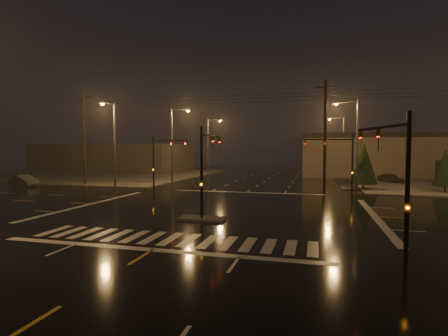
# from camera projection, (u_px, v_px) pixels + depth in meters

# --- Properties ---
(ground) EXTENTS (140.00, 140.00, 0.00)m
(ground) POSITION_uv_depth(u_px,v_px,m) (218.00, 210.00, 26.38)
(ground) COLOR black
(ground) RESTS_ON ground
(sidewalk_nw) EXTENTS (36.00, 36.00, 0.12)m
(sidewalk_nw) POSITION_uv_depth(u_px,v_px,m) (103.00, 174.00, 62.98)
(sidewalk_nw) COLOR #494641
(sidewalk_nw) RESTS_ON ground
(median_island) EXTENTS (3.00, 1.60, 0.15)m
(median_island) POSITION_uv_depth(u_px,v_px,m) (202.00, 219.00, 22.51)
(median_island) COLOR #494641
(median_island) RESTS_ON ground
(crosswalk) EXTENTS (15.00, 2.60, 0.01)m
(crosswalk) POSITION_uv_depth(u_px,v_px,m) (171.00, 239.00, 17.69)
(crosswalk) COLOR beige
(crosswalk) RESTS_ON ground
(stop_bar_near) EXTENTS (16.00, 0.50, 0.01)m
(stop_bar_near) POSITION_uv_depth(u_px,v_px,m) (153.00, 250.00, 15.76)
(stop_bar_near) COLOR beige
(stop_bar_near) RESTS_ON ground
(stop_bar_far) EXTENTS (16.00, 0.50, 0.01)m
(stop_bar_far) POSITION_uv_depth(u_px,v_px,m) (246.00, 192.00, 37.00)
(stop_bar_far) COLOR beige
(stop_bar_far) RESTS_ON ground
(commercial_block) EXTENTS (30.00, 18.00, 5.60)m
(commercial_block) POSITION_uv_depth(u_px,v_px,m) (116.00, 158.00, 75.69)
(commercial_block) COLOR #413B39
(commercial_block) RESTS_ON ground
(signal_mast_median) EXTENTS (0.25, 4.59, 6.00)m
(signal_mast_median) POSITION_uv_depth(u_px,v_px,m) (206.00, 161.00, 23.22)
(signal_mast_median) COLOR black
(signal_mast_median) RESTS_ON ground
(signal_mast_ne) EXTENTS (4.84, 1.86, 6.00)m
(signal_mast_ne) POSITION_uv_depth(u_px,v_px,m) (342.00, 157.00, 33.55)
(signal_mast_ne) COLOR black
(signal_mast_ne) RESTS_ON ground
(signal_mast_nw) EXTENTS (4.84, 1.86, 6.00)m
(signal_mast_nw) POSITION_uv_depth(u_px,v_px,m) (160.00, 156.00, 38.38)
(signal_mast_nw) COLOR black
(signal_mast_nw) RESTS_ON ground
(signal_mast_se) EXTENTS (1.55, 3.87, 6.00)m
(signal_mast_se) POSITION_uv_depth(u_px,v_px,m) (396.00, 170.00, 14.17)
(signal_mast_se) COLOR black
(signal_mast_se) RESTS_ON ground
(streetlight_1) EXTENTS (2.77, 0.32, 10.00)m
(streetlight_1) POSITION_uv_depth(u_px,v_px,m) (174.00, 140.00, 46.30)
(streetlight_1) COLOR #38383A
(streetlight_1) RESTS_ON ground
(streetlight_2) EXTENTS (2.77, 0.32, 10.00)m
(streetlight_2) POSITION_uv_depth(u_px,v_px,m) (209.00, 142.00, 61.75)
(streetlight_2) COLOR #38383A
(streetlight_2) RESTS_ON ground
(streetlight_3) EXTENTS (2.77, 0.32, 10.00)m
(streetlight_3) POSITION_uv_depth(u_px,v_px,m) (354.00, 138.00, 38.68)
(streetlight_3) COLOR #38383A
(streetlight_3) RESTS_ON ground
(streetlight_4) EXTENTS (2.77, 0.32, 10.00)m
(streetlight_4) POSITION_uv_depth(u_px,v_px,m) (342.00, 142.00, 57.99)
(streetlight_4) COLOR #38383A
(streetlight_4) RESTS_ON ground
(streetlight_5) EXTENTS (0.32, 2.77, 10.00)m
(streetlight_5) POSITION_uv_depth(u_px,v_px,m) (113.00, 139.00, 40.95)
(streetlight_5) COLOR #38383A
(streetlight_5) RESTS_ON ground
(utility_pole_0) EXTENTS (2.20, 0.32, 12.00)m
(utility_pole_0) POSITION_uv_depth(u_px,v_px,m) (84.00, 137.00, 45.17)
(utility_pole_0) COLOR black
(utility_pole_0) RESTS_ON ground
(utility_pole_1) EXTENTS (2.20, 0.32, 12.00)m
(utility_pole_1) POSITION_uv_depth(u_px,v_px,m) (325.00, 135.00, 37.54)
(utility_pole_1) COLOR black
(utility_pole_1) RESTS_ON ground
(conifer_0) EXTENTS (2.94, 2.94, 5.29)m
(conifer_0) POSITION_uv_depth(u_px,v_px,m) (364.00, 163.00, 39.23)
(conifer_0) COLOR black
(conifer_0) RESTS_ON ground
(conifer_1) EXTENTS (2.51, 2.51, 4.63)m
(conifer_1) POSITION_uv_depth(u_px,v_px,m) (445.00, 167.00, 36.60)
(conifer_1) COLOR black
(conifer_1) RESTS_ON ground
(car_parked) EXTENTS (3.38, 4.09, 1.31)m
(car_parked) POSITION_uv_depth(u_px,v_px,m) (391.00, 178.00, 47.57)
(car_parked) COLOR black
(car_parked) RESTS_ON ground
(car_crossing) EXTENTS (4.63, 2.74, 1.44)m
(car_crossing) POSITION_uv_depth(u_px,v_px,m) (24.00, 181.00, 42.90)
(car_crossing) COLOR #515258
(car_crossing) RESTS_ON ground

